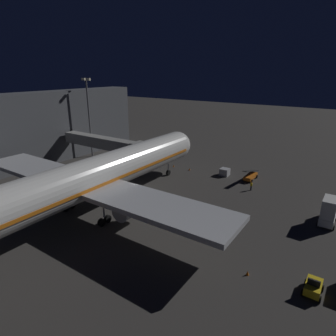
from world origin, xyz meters
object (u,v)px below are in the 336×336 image
baggage_tug_spare (313,287)px  traffic_cone_wingtip_svc_side (248,273)px  traffic_cone_nose_port (189,169)px  traffic_cone_nose_starboard (174,166)px  apron_floodlight_mast (89,113)px  jet_bridge (110,144)px  ground_crew_under_port_wing (251,186)px  airliner_at_gate (85,180)px  baggage_container_near_belt (225,172)px  belt_loader (251,176)px  catering_truck (329,211)px

baggage_tug_spare → traffic_cone_wingtip_svc_side: baggage_tug_spare is taller
traffic_cone_nose_port → traffic_cone_nose_starboard: same height
apron_floodlight_mast → traffic_cone_nose_starboard: (-23.30, -4.57, -11.30)m
jet_bridge → ground_crew_under_port_wing: size_ratio=14.14×
apron_floodlight_mast → traffic_cone_wingtip_svc_side: (-51.44, 23.09, -11.30)m
airliner_at_gate → jet_bridge: size_ratio=2.38×
traffic_cone_wingtip_svc_side → ground_crew_under_port_wing: bearing=-71.7°
jet_bridge → traffic_cone_nose_starboard: 15.87m
ground_crew_under_port_wing → traffic_cone_nose_starboard: ground_crew_under_port_wing is taller
traffic_cone_nose_port → traffic_cone_wingtip_svc_side: 36.45m
jet_bridge → traffic_cone_nose_starboard: size_ratio=45.37×
baggage_container_near_belt → traffic_cone_wingtip_svc_side: (-15.63, 29.12, -0.50)m
traffic_cone_nose_starboard → traffic_cone_wingtip_svc_side: 39.46m
baggage_container_near_belt → jet_bridge: bearing=25.6°
belt_loader → baggage_container_near_belt: belt_loader is taller
apron_floodlight_mast → baggage_container_near_belt: 37.88m
jet_bridge → apron_floodlight_mast: 14.42m
baggage_tug_spare → traffic_cone_nose_starboard: size_ratio=4.83×
belt_loader → catering_truck: catering_truck is taller
baggage_container_near_belt → traffic_cone_nose_starboard: baggage_container_near_belt is taller
catering_truck → ground_crew_under_port_wing: catering_truck is taller
belt_loader → traffic_cone_nose_starboard: (18.10, 2.14, -0.57)m
airliner_at_gate → jet_bridge: (13.22, -18.44, 0.09)m
apron_floodlight_mast → traffic_cone_nose_port: size_ratio=36.72×
baggage_tug_spare → ground_crew_under_port_wing: baggage_tug_spare is taller
jet_bridge → belt_loader: bearing=-157.7°
traffic_cone_nose_starboard → traffic_cone_wingtip_svc_side: bearing=135.5°
jet_bridge → belt_loader: (-29.11, -11.94, -5.28)m
belt_loader → traffic_cone_wingtip_svc_side: 31.45m
apron_floodlight_mast → ground_crew_under_port_wing: size_ratio=11.44×
catering_truck → belt_loader: bearing=-36.4°
ground_crew_under_port_wing → jet_bridge: bearing=11.4°
apron_floodlight_mast → ground_crew_under_port_wing: 44.76m
baggage_container_near_belt → traffic_cone_wingtip_svc_side: size_ratio=3.44×
apron_floodlight_mast → traffic_cone_nose_starboard: bearing=-168.9°
baggage_tug_spare → ground_crew_under_port_wing: bearing=-57.9°
traffic_cone_nose_starboard → belt_loader: bearing=-173.3°
jet_bridge → traffic_cone_nose_starboard: jet_bridge is taller
traffic_cone_nose_port → apron_floodlight_mast: bearing=9.4°
catering_truck → baggage_container_near_belt: 24.18m
ground_crew_under_port_wing → traffic_cone_wingtip_svc_side: bearing=108.3°
catering_truck → traffic_cone_nose_starboard: bearing=-15.7°
belt_loader → traffic_cone_wingtip_svc_side: size_ratio=14.88×
airliner_at_gate → traffic_cone_nose_port: airliner_at_gate is taller
baggage_container_near_belt → traffic_cone_nose_starboard: (12.51, 1.46, -0.50)m
airliner_at_gate → traffic_cone_wingtip_svc_side: 26.58m
apron_floodlight_mast → ground_crew_under_port_wing: bearing=-178.6°
apron_floodlight_mast → traffic_cone_nose_port: 30.26m
belt_loader → ground_crew_under_port_wing: (-2.07, 5.65, 0.13)m
ground_crew_under_port_wing → apron_floodlight_mast: bearing=1.4°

